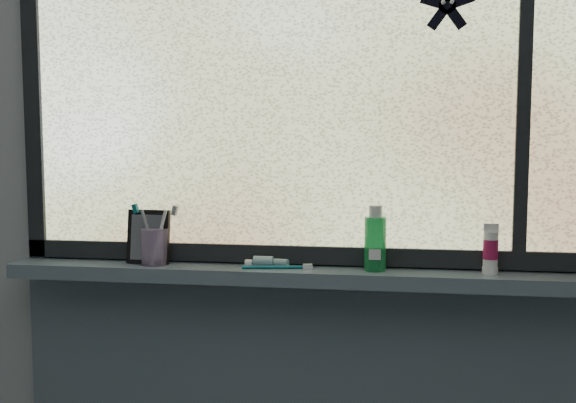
% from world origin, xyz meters
% --- Properties ---
extents(wall_back, '(3.00, 0.01, 2.50)m').
position_xyz_m(wall_back, '(0.00, 1.30, 1.25)').
color(wall_back, '#9EA3A8').
rests_on(wall_back, ground).
extents(windowsill, '(1.62, 0.14, 0.04)m').
position_xyz_m(windowsill, '(0.00, 1.23, 1.00)').
color(windowsill, slate).
rests_on(windowsill, wall_back).
extents(window_pane, '(1.50, 0.01, 1.00)m').
position_xyz_m(window_pane, '(0.00, 1.28, 1.53)').
color(window_pane, silver).
rests_on(window_pane, wall_back).
extents(frame_bottom, '(1.60, 0.03, 0.05)m').
position_xyz_m(frame_bottom, '(0.00, 1.28, 1.05)').
color(frame_bottom, black).
rests_on(frame_bottom, windowsill).
extents(frame_left, '(0.05, 0.03, 1.10)m').
position_xyz_m(frame_left, '(-0.78, 1.28, 1.53)').
color(frame_left, black).
rests_on(frame_left, wall_back).
extents(frame_mullion, '(0.03, 0.03, 1.00)m').
position_xyz_m(frame_mullion, '(0.60, 1.28, 1.53)').
color(frame_mullion, black).
rests_on(frame_mullion, wall_back).
extents(starfish_sticker, '(0.15, 0.02, 0.15)m').
position_xyz_m(starfish_sticker, '(0.40, 1.27, 1.72)').
color(starfish_sticker, black).
rests_on(starfish_sticker, window_pane).
extents(vanity_mirror, '(0.13, 0.07, 0.15)m').
position_xyz_m(vanity_mirror, '(-0.42, 1.24, 1.10)').
color(vanity_mirror, black).
rests_on(vanity_mirror, windowsill).
extents(toothpaste_tube, '(0.17, 0.05, 0.03)m').
position_xyz_m(toothpaste_tube, '(-0.07, 1.23, 1.04)').
color(toothpaste_tube, silver).
rests_on(toothpaste_tube, windowsill).
extents(toothbrush_cup, '(0.08, 0.08, 0.10)m').
position_xyz_m(toothbrush_cup, '(-0.39, 1.23, 1.07)').
color(toothbrush_cup, '#D5ABE2').
rests_on(toothbrush_cup, windowsill).
extents(toothbrush_lying, '(0.21, 0.06, 0.01)m').
position_xyz_m(toothbrush_lying, '(-0.05, 1.21, 1.03)').
color(toothbrush_lying, '#0B606B').
rests_on(toothbrush_lying, windowsill).
extents(mouthwash_bottle, '(0.07, 0.07, 0.14)m').
position_xyz_m(mouthwash_bottle, '(0.22, 1.23, 1.11)').
color(mouthwash_bottle, green).
rests_on(mouthwash_bottle, windowsill).
extents(cream_tube, '(0.05, 0.05, 0.09)m').
position_xyz_m(cream_tube, '(0.52, 1.24, 1.09)').
color(cream_tube, silver).
rests_on(cream_tube, windowsill).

